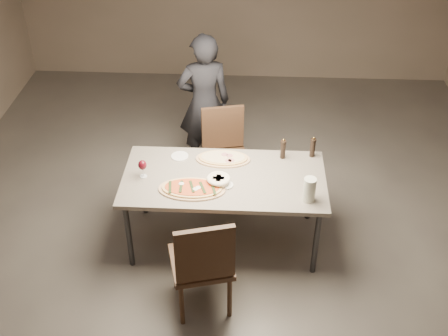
{
  "coord_description": "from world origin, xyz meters",
  "views": [
    {
      "loc": [
        0.21,
        -3.97,
        3.73
      ],
      "look_at": [
        0.0,
        0.0,
        0.85
      ],
      "focal_mm": 45.0,
      "sensor_mm": 36.0,
      "label": 1
    }
  ],
  "objects_px": {
    "chair_near": "(203,261)",
    "chair_far": "(224,149)",
    "carafe": "(309,190)",
    "diner": "(204,103)",
    "zucchini_pizza": "(192,188)",
    "pepper_mill_left": "(283,149)",
    "ham_pizza": "(223,158)",
    "bread_basket": "(219,180)",
    "dining_table": "(224,182)"
  },
  "relations": [
    {
      "from": "carafe",
      "to": "diner",
      "type": "distance_m",
      "value": 1.85
    },
    {
      "from": "pepper_mill_left",
      "to": "chair_far",
      "type": "relative_size",
      "value": 0.22
    },
    {
      "from": "chair_near",
      "to": "diner",
      "type": "relative_size",
      "value": 0.65
    },
    {
      "from": "zucchini_pizza",
      "to": "pepper_mill_left",
      "type": "xyz_separation_m",
      "value": [
        0.79,
        0.53,
        0.08
      ]
    },
    {
      "from": "zucchini_pizza",
      "to": "bread_basket",
      "type": "bearing_deg",
      "value": 7.31
    },
    {
      "from": "zucchini_pizza",
      "to": "pepper_mill_left",
      "type": "height_order",
      "value": "pepper_mill_left"
    },
    {
      "from": "dining_table",
      "to": "bread_basket",
      "type": "distance_m",
      "value": 0.15
    },
    {
      "from": "zucchini_pizza",
      "to": "chair_near",
      "type": "distance_m",
      "value": 0.71
    },
    {
      "from": "ham_pizza",
      "to": "chair_near",
      "type": "xyz_separation_m",
      "value": [
        -0.1,
        -1.13,
        -0.2
      ]
    },
    {
      "from": "bread_basket",
      "to": "carafe",
      "type": "relative_size",
      "value": 0.94
    },
    {
      "from": "zucchini_pizza",
      "to": "chair_far",
      "type": "relative_size",
      "value": 0.61
    },
    {
      "from": "ham_pizza",
      "to": "bread_basket",
      "type": "bearing_deg",
      "value": -79.91
    },
    {
      "from": "dining_table",
      "to": "ham_pizza",
      "type": "bearing_deg",
      "value": 94.82
    },
    {
      "from": "zucchini_pizza",
      "to": "bread_basket",
      "type": "distance_m",
      "value": 0.24
    },
    {
      "from": "pepper_mill_left",
      "to": "chair_far",
      "type": "distance_m",
      "value": 0.78
    },
    {
      "from": "diner",
      "to": "chair_near",
      "type": "bearing_deg",
      "value": 81.1
    },
    {
      "from": "pepper_mill_left",
      "to": "diner",
      "type": "relative_size",
      "value": 0.13
    },
    {
      "from": "zucchini_pizza",
      "to": "diner",
      "type": "xyz_separation_m",
      "value": [
        -0.02,
        1.47,
        0.01
      ]
    },
    {
      "from": "pepper_mill_left",
      "to": "diner",
      "type": "xyz_separation_m",
      "value": [
        -0.81,
        0.94,
        -0.07
      ]
    },
    {
      "from": "carafe",
      "to": "chair_near",
      "type": "relative_size",
      "value": 0.22
    },
    {
      "from": "ham_pizza",
      "to": "carafe",
      "type": "height_order",
      "value": "carafe"
    },
    {
      "from": "chair_near",
      "to": "chair_far",
      "type": "distance_m",
      "value": 1.64
    },
    {
      "from": "chair_far",
      "to": "bread_basket",
      "type": "bearing_deg",
      "value": 77.34
    },
    {
      "from": "chair_near",
      "to": "pepper_mill_left",
      "type": "bearing_deg",
      "value": 46.9
    },
    {
      "from": "chair_far",
      "to": "diner",
      "type": "height_order",
      "value": "diner"
    },
    {
      "from": "chair_far",
      "to": "chair_near",
      "type": "bearing_deg",
      "value": 74.77
    },
    {
      "from": "zucchini_pizza",
      "to": "pepper_mill_left",
      "type": "relative_size",
      "value": 2.79
    },
    {
      "from": "carafe",
      "to": "ham_pizza",
      "type": "bearing_deg",
      "value": 143.63
    },
    {
      "from": "carafe",
      "to": "zucchini_pizza",
      "type": "bearing_deg",
      "value": 175.17
    },
    {
      "from": "bread_basket",
      "to": "diner",
      "type": "xyz_separation_m",
      "value": [
        -0.24,
        1.37,
        -0.01
      ]
    },
    {
      "from": "chair_far",
      "to": "diner",
      "type": "xyz_separation_m",
      "value": [
        -0.24,
        0.49,
        0.25
      ]
    },
    {
      "from": "chair_near",
      "to": "carafe",
      "type": "bearing_deg",
      "value": 19.87
    },
    {
      "from": "pepper_mill_left",
      "to": "carafe",
      "type": "height_order",
      "value": "carafe"
    },
    {
      "from": "dining_table",
      "to": "bread_basket",
      "type": "xyz_separation_m",
      "value": [
        -0.04,
        -0.1,
        0.1
      ]
    },
    {
      "from": "bread_basket",
      "to": "pepper_mill_left",
      "type": "bearing_deg",
      "value": 37.27
    },
    {
      "from": "dining_table",
      "to": "diner",
      "type": "bearing_deg",
      "value": 102.47
    },
    {
      "from": "zucchini_pizza",
      "to": "chair_far",
      "type": "xyz_separation_m",
      "value": [
        0.23,
        0.97,
        -0.23
      ]
    },
    {
      "from": "ham_pizza",
      "to": "diner",
      "type": "bearing_deg",
      "value": 117.58
    },
    {
      "from": "zucchini_pizza",
      "to": "chair_far",
      "type": "distance_m",
      "value": 1.03
    },
    {
      "from": "ham_pizza",
      "to": "chair_far",
      "type": "xyz_separation_m",
      "value": [
        -0.01,
        0.51,
        -0.23
      ]
    },
    {
      "from": "dining_table",
      "to": "carafe",
      "type": "height_order",
      "value": "carafe"
    },
    {
      "from": "ham_pizza",
      "to": "diner",
      "type": "xyz_separation_m",
      "value": [
        -0.26,
        1.0,
        0.02
      ]
    },
    {
      "from": "zucchini_pizza",
      "to": "carafe",
      "type": "relative_size",
      "value": 2.63
    },
    {
      "from": "bread_basket",
      "to": "pepper_mill_left",
      "type": "distance_m",
      "value": 0.72
    },
    {
      "from": "chair_far",
      "to": "diner",
      "type": "relative_size",
      "value": 0.61
    },
    {
      "from": "ham_pizza",
      "to": "zucchini_pizza",
      "type": "bearing_deg",
      "value": -104.35
    },
    {
      "from": "carafe",
      "to": "diner",
      "type": "relative_size",
      "value": 0.14
    },
    {
      "from": "ham_pizza",
      "to": "chair_far",
      "type": "height_order",
      "value": "chair_far"
    },
    {
      "from": "pepper_mill_left",
      "to": "diner",
      "type": "height_order",
      "value": "diner"
    },
    {
      "from": "carafe",
      "to": "chair_far",
      "type": "relative_size",
      "value": 0.23
    }
  ]
}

